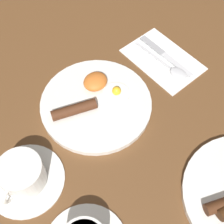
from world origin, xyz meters
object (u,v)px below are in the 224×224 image
Objects in this scene: teacup_near at (23,176)px; spoon at (173,70)px; breakfast_plate_near at (95,102)px; knife at (163,53)px.

spoon is at bearing 174.34° from teacup_near.
breakfast_plate_near is 1.53× the size of spoon.
breakfast_plate_near is 0.25m from knife.
breakfast_plate_near reaches higher than spoon.
breakfast_plate_near is at bearing -88.20° from knife.
knife is 1.05× the size of spoon.
knife is 0.06m from spoon.
teacup_near is 0.94× the size of spoon.
breakfast_plate_near is 1.63× the size of teacup_near.
breakfast_plate_near is 0.25m from teacup_near.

